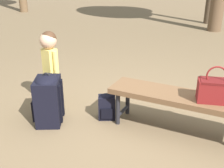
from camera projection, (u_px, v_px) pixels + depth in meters
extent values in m
plane|color=brown|center=(127.00, 121.00, 3.25)|extent=(40.00, 40.00, 0.00)
cube|color=brown|center=(184.00, 98.00, 2.86)|extent=(1.65, 0.76, 0.06)
cylinder|color=black|center=(118.00, 109.00, 3.12)|extent=(0.05, 0.05, 0.39)
cylinder|color=black|center=(128.00, 99.00, 3.35)|extent=(0.05, 0.05, 0.39)
cylinder|color=black|center=(123.00, 111.00, 3.27)|extent=(0.10, 0.28, 0.04)
cube|color=maroon|center=(214.00, 91.00, 2.68)|extent=(0.33, 0.19, 0.22)
cube|color=#561313|center=(216.00, 81.00, 2.64)|extent=(0.29, 0.19, 0.02)
torus|color=maroon|center=(217.00, 76.00, 2.62)|extent=(0.20, 0.02, 0.20)
cylinder|color=#CCCC8C|center=(55.00, 93.00, 3.47)|extent=(0.08, 0.08, 0.42)
cylinder|color=#CCCC8C|center=(50.00, 91.00, 3.53)|extent=(0.08, 0.08, 0.42)
ellipsoid|color=white|center=(55.00, 107.00, 3.53)|extent=(0.08, 0.10, 0.04)
ellipsoid|color=white|center=(50.00, 105.00, 3.59)|extent=(0.08, 0.10, 0.04)
cube|color=#E5CC66|center=(50.00, 63.00, 3.35)|extent=(0.20, 0.18, 0.36)
cylinder|color=#E5CC66|center=(56.00, 63.00, 3.28)|extent=(0.06, 0.06, 0.31)
cylinder|color=#E5CC66|center=(45.00, 60.00, 3.40)|extent=(0.06, 0.06, 0.31)
sphere|color=tan|center=(48.00, 41.00, 3.24)|extent=(0.20, 0.20, 0.20)
sphere|color=#3F2819|center=(49.00, 39.00, 3.24)|extent=(0.18, 0.18, 0.18)
cube|color=black|center=(49.00, 101.00, 3.13)|extent=(0.35, 0.42, 0.54)
ellipsoid|color=black|center=(46.00, 80.00, 3.04)|extent=(0.34, 0.40, 0.12)
cube|color=black|center=(36.00, 108.00, 3.16)|extent=(0.10, 0.26, 0.24)
cube|color=black|center=(60.00, 104.00, 3.06)|extent=(0.04, 0.07, 0.45)
cube|color=black|center=(62.00, 98.00, 3.22)|extent=(0.04, 0.07, 0.45)
torus|color=black|center=(46.00, 76.00, 3.02)|extent=(0.09, 0.04, 0.09)
cube|color=black|center=(107.00, 107.00, 3.26)|extent=(0.23, 0.19, 0.29)
ellipsoid|color=black|center=(107.00, 97.00, 3.20)|extent=(0.22, 0.18, 0.07)
cube|color=black|center=(107.00, 114.00, 3.20)|extent=(0.14, 0.05, 0.13)
cube|color=black|center=(110.00, 104.00, 3.33)|extent=(0.04, 0.02, 0.25)
cube|color=black|center=(103.00, 104.00, 3.33)|extent=(0.04, 0.02, 0.25)
torus|color=black|center=(107.00, 95.00, 3.19)|extent=(0.02, 0.05, 0.05)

